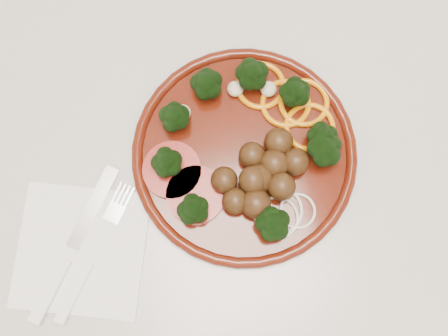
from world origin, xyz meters
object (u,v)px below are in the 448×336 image
object	(u,v)px
napkin	(81,250)
fork	(83,276)
knife	(64,264)
plate	(247,153)

from	to	relation	value
napkin	fork	world-z (taller)	fork
knife	fork	distance (m)	0.03
plate	napkin	distance (m)	0.23
plate	fork	distance (m)	0.25
napkin	knife	distance (m)	0.03
knife	napkin	bearing A→B (deg)	-22.66
plate	fork	world-z (taller)	plate
plate	knife	xyz separation A→B (m)	(-0.25, -0.06, -0.01)
knife	plate	bearing A→B (deg)	-34.14
plate	napkin	xyz separation A→B (m)	(-0.23, -0.05, -0.02)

